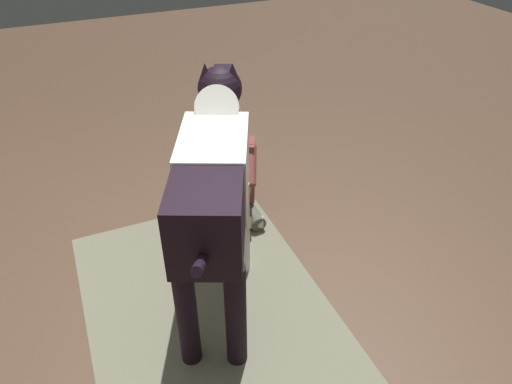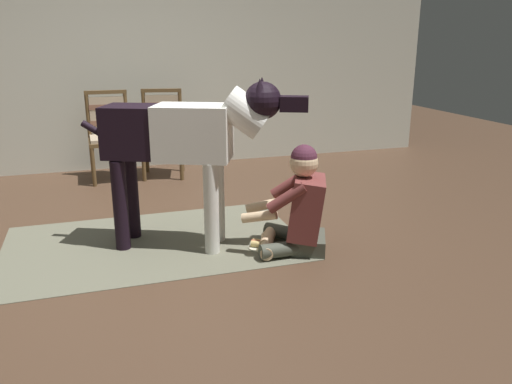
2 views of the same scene
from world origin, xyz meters
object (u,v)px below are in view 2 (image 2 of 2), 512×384
(person_sitting_on_floor, at_px, (299,208))
(dining_chair_right_of_pair, at_px, (162,128))
(large_dog, at_px, (185,138))
(hot_dog_on_plate, at_px, (262,245))
(dining_chair_left_of_pair, at_px, (109,131))

(person_sitting_on_floor, bearing_deg, dining_chair_right_of_pair, 104.01)
(dining_chair_right_of_pair, height_order, person_sitting_on_floor, dining_chair_right_of_pair)
(large_dog, height_order, hot_dog_on_plate, large_dog)
(person_sitting_on_floor, relative_size, hot_dog_on_plate, 3.87)
(dining_chair_left_of_pair, xyz_separation_m, hot_dog_on_plate, (0.98, -2.47, -0.52))
(dining_chair_left_of_pair, distance_m, person_sitting_on_floor, 2.87)
(dining_chair_left_of_pair, bearing_deg, large_dog, -78.23)
(dining_chair_right_of_pair, relative_size, hot_dog_on_plate, 4.68)
(dining_chair_left_of_pair, bearing_deg, dining_chair_right_of_pair, -0.15)
(large_dog, bearing_deg, dining_chair_right_of_pair, 86.76)
(dining_chair_right_of_pair, relative_size, large_dog, 0.63)
(hot_dog_on_plate, bearing_deg, dining_chair_left_of_pair, 111.75)
(dining_chair_left_of_pair, height_order, hot_dog_on_plate, dining_chair_left_of_pair)
(person_sitting_on_floor, xyz_separation_m, hot_dog_on_plate, (-0.25, 0.11, -0.30))
(dining_chair_left_of_pair, bearing_deg, person_sitting_on_floor, -64.39)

